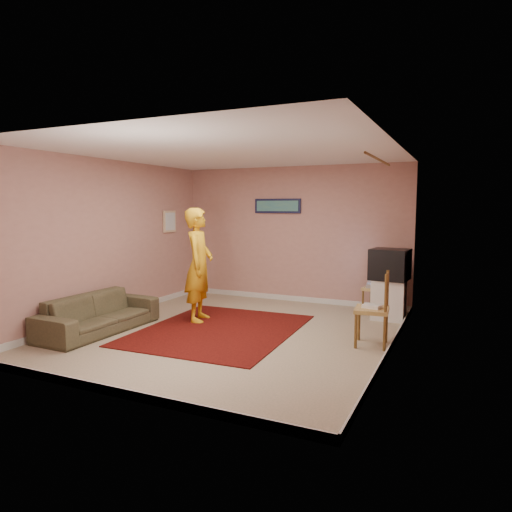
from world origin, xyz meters
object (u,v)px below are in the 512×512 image
at_px(tv_cabinet, 389,299).
at_px(crt_tv, 390,264).
at_px(sofa, 99,313).
at_px(chair_a, 377,282).
at_px(person, 199,265).
at_px(chair_b, 372,301).

distance_m(tv_cabinet, crt_tv, 0.58).
bearing_deg(sofa, tv_cabinet, -54.72).
xyz_separation_m(tv_cabinet, chair_a, (-0.24, 0.25, 0.23)).
bearing_deg(person, crt_tv, -79.84).
bearing_deg(person, tv_cabinet, -79.90).
relative_size(tv_cabinet, chair_a, 1.32).
bearing_deg(person, chair_a, -73.68).
height_order(chair_a, person, person).
distance_m(sofa, person, 1.67).
height_order(tv_cabinet, chair_a, chair_a).
relative_size(crt_tv, sofa, 0.34).
bearing_deg(tv_cabinet, chair_b, -89.40).
bearing_deg(chair_b, tv_cabinet, 174.48).
relative_size(crt_tv, chair_a, 1.29).
bearing_deg(crt_tv, person, -146.75).
distance_m(crt_tv, chair_a, 0.48).
xyz_separation_m(crt_tv, sofa, (-3.74, -2.58, -0.63)).
relative_size(chair_b, person, 0.30).
relative_size(chair_a, person, 0.27).
bearing_deg(tv_cabinet, chair_a, 133.88).
bearing_deg(chair_a, person, -134.82).
bearing_deg(chair_b, chair_a, -178.20).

